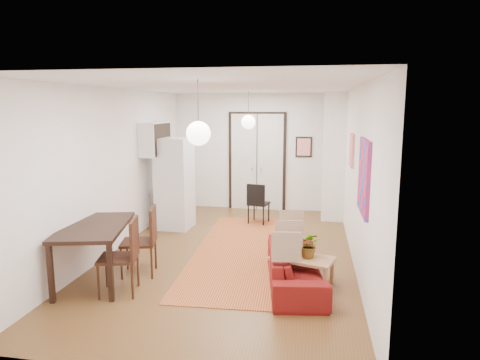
% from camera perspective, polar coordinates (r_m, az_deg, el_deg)
% --- Properties ---
extents(floor, '(7.00, 7.00, 0.00)m').
position_cam_1_polar(floor, '(7.68, -1.26, -9.84)').
color(floor, brown).
rests_on(floor, ground).
extents(ceiling, '(4.20, 7.00, 0.02)m').
position_cam_1_polar(ceiling, '(7.24, -1.35, 12.33)').
color(ceiling, white).
rests_on(ceiling, wall_back).
extents(wall_back, '(4.20, 0.02, 2.90)m').
position_cam_1_polar(wall_back, '(10.75, 2.33, 3.73)').
color(wall_back, white).
rests_on(wall_back, floor).
extents(wall_front, '(4.20, 0.02, 2.90)m').
position_cam_1_polar(wall_front, '(4.02, -11.09, -6.66)').
color(wall_front, white).
rests_on(wall_front, floor).
extents(wall_left, '(0.02, 7.00, 2.90)m').
position_cam_1_polar(wall_left, '(7.99, -16.24, 1.27)').
color(wall_left, white).
rests_on(wall_left, floor).
extents(wall_right, '(0.02, 7.00, 2.90)m').
position_cam_1_polar(wall_right, '(7.22, 15.28, 0.44)').
color(wall_right, white).
rests_on(wall_right, floor).
extents(double_doors, '(1.44, 0.06, 2.50)m').
position_cam_1_polar(double_doors, '(10.73, 2.29, 2.38)').
color(double_doors, white).
rests_on(double_doors, wall_back).
extents(stub_partition, '(0.50, 0.10, 2.90)m').
position_cam_1_polar(stub_partition, '(9.72, 12.46, 2.88)').
color(stub_partition, white).
rests_on(stub_partition, floor).
extents(wall_cabinet, '(0.35, 1.00, 0.70)m').
position_cam_1_polar(wall_cabinet, '(9.24, -11.28, 5.38)').
color(wall_cabinet, white).
rests_on(wall_cabinet, wall_left).
extents(painting_popart, '(0.05, 1.00, 1.00)m').
position_cam_1_polar(painting_popart, '(5.96, 16.21, 0.43)').
color(painting_popart, red).
rests_on(painting_popart, wall_right).
extents(painting_abstract, '(0.05, 0.50, 0.60)m').
position_cam_1_polar(painting_abstract, '(7.96, 14.70, 3.85)').
color(painting_abstract, white).
rests_on(painting_abstract, wall_right).
extents(poster_back, '(0.40, 0.03, 0.50)m').
position_cam_1_polar(poster_back, '(10.61, 8.50, 4.37)').
color(poster_back, red).
rests_on(poster_back, wall_back).
extents(print_left, '(0.03, 0.44, 0.54)m').
position_cam_1_polar(print_left, '(9.76, -11.06, 5.90)').
color(print_left, '#935D3D').
rests_on(print_left, wall_left).
extents(pendant_back, '(0.30, 0.30, 0.80)m').
position_cam_1_polar(pendant_back, '(9.21, 1.12, 7.73)').
color(pendant_back, silver).
rests_on(pendant_back, ceiling).
extents(pendant_front, '(0.30, 0.30, 0.80)m').
position_cam_1_polar(pendant_front, '(5.30, -5.56, 6.21)').
color(pendant_front, silver).
rests_on(pendant_front, ceiling).
extents(kilim_rug, '(1.90, 4.63, 0.01)m').
position_cam_1_polar(kilim_rug, '(7.83, 0.58, -9.39)').
color(kilim_rug, '#BE602F').
rests_on(kilim_rug, floor).
extents(sofa, '(1.00, 1.98, 0.55)m').
position_cam_1_polar(sofa, '(6.39, 7.39, -11.41)').
color(sofa, maroon).
rests_on(sofa, floor).
extents(coffee_table, '(1.00, 0.74, 0.40)m').
position_cam_1_polar(coffee_table, '(6.45, 8.28, -10.58)').
color(coffee_table, tan).
rests_on(coffee_table, floor).
extents(potted_plant, '(0.42, 0.39, 0.39)m').
position_cam_1_polar(potted_plant, '(6.36, 9.25, -8.51)').
color(potted_plant, '#38672E').
rests_on(potted_plant, coffee_table).
extents(kitchen_counter, '(0.65, 1.09, 0.79)m').
position_cam_1_polar(kitchen_counter, '(9.76, -9.22, -2.72)').
color(kitchen_counter, '#BBBDC0').
rests_on(kitchen_counter, floor).
extents(bowl, '(0.23, 0.23, 0.05)m').
position_cam_1_polar(bowl, '(9.42, -9.86, -1.20)').
color(bowl, beige).
rests_on(bowl, kitchen_counter).
extents(soap_bottle, '(0.09, 0.09, 0.16)m').
position_cam_1_polar(soap_bottle, '(9.92, -8.81, -0.27)').
color(soap_bottle, '#55ABB9').
rests_on(soap_bottle, kitchen_counter).
extents(fridge, '(0.72, 0.72, 1.93)m').
position_cam_1_polar(fridge, '(9.18, -8.71, -0.46)').
color(fridge, silver).
rests_on(fridge, floor).
extents(dining_table, '(1.21, 1.71, 0.86)m').
position_cam_1_polar(dining_table, '(6.69, -18.84, -6.50)').
color(dining_table, black).
rests_on(dining_table, floor).
extents(dining_chair_near, '(0.61, 0.77, 1.06)m').
position_cam_1_polar(dining_chair_near, '(6.90, -13.07, -6.98)').
color(dining_chair_near, '#361A11').
rests_on(dining_chair_near, floor).
extents(dining_chair_far, '(0.61, 0.77, 1.06)m').
position_cam_1_polar(dining_chair_far, '(6.29, -15.57, -8.73)').
color(dining_chair_far, '#361A11').
rests_on(dining_chair_far, floor).
extents(black_side_chair, '(0.50, 0.50, 0.91)m').
position_cam_1_polar(black_side_chair, '(9.61, 2.58, -2.54)').
color(black_side_chair, black).
rests_on(black_side_chair, floor).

